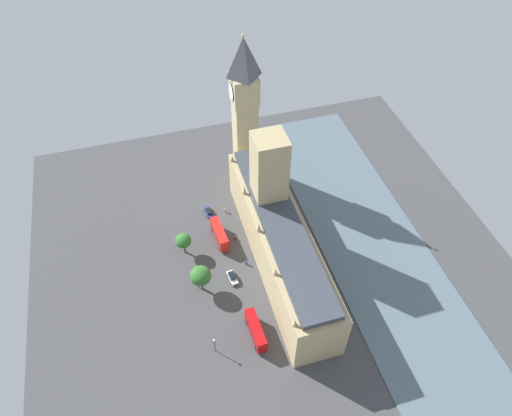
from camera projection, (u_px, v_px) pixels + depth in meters
name	position (u px, v px, depth m)	size (l,w,h in m)	color
ground_plane	(272.00, 262.00, 134.09)	(132.22, 132.22, 0.00)	#424244
river_thames	(369.00, 239.00, 139.61)	(29.93, 118.99, 0.25)	slate
parliament_building	(278.00, 234.00, 128.38)	(13.18, 62.22, 35.86)	tan
clock_tower	(245.00, 110.00, 140.39)	(7.70, 7.70, 49.29)	tan
car_blue_corner	(209.00, 212.00, 145.84)	(2.22, 4.64, 1.74)	navy
double_decker_bus_far_end	(219.00, 234.00, 137.72)	(3.39, 10.67, 4.75)	red
car_white_leading	(232.00, 277.00, 129.60)	(2.39, 4.82, 1.74)	silver
double_decker_bus_by_river_gate	(256.00, 330.00, 116.94)	(3.03, 10.60, 4.75)	#B20C0F
pedestrian_midblock	(235.00, 238.00, 139.21)	(0.57, 0.64, 1.53)	maroon
pedestrian_near_tower	(246.00, 263.00, 133.05)	(0.58, 0.47, 1.69)	navy
pedestrian_under_trees	(225.00, 211.00, 146.40)	(0.67, 0.70, 1.69)	gray
plane_tree_opposite_hall	(183.00, 241.00, 132.71)	(4.55, 4.55, 7.18)	brown
plane_tree_trailing	(201.00, 276.00, 123.67)	(5.68, 5.68, 8.57)	brown
street_lamp_kerbside	(197.00, 279.00, 125.22)	(0.56, 0.56, 6.05)	black
street_lamp_slot_10	(214.00, 343.00, 113.15)	(0.56, 0.56, 5.66)	black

